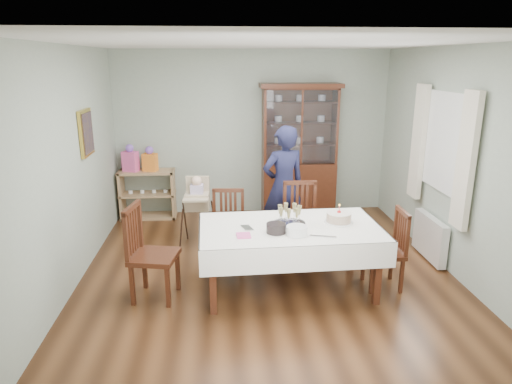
{
  "coord_description": "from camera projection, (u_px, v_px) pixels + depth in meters",
  "views": [
    {
      "loc": [
        -0.56,
        -5.05,
        2.53
      ],
      "look_at": [
        -0.13,
        0.2,
        1.0
      ],
      "focal_mm": 32.0,
      "sensor_mm": 36.0,
      "label": 1
    }
  ],
  "objects": [
    {
      "name": "floor",
      "position": [
        268.0,
        275.0,
        5.58
      ],
      "size": [
        5.0,
        5.0,
        0.0
      ],
      "primitive_type": "plane",
      "color": "#593319",
      "rests_on": "ground"
    },
    {
      "name": "room_shell",
      "position": [
        264.0,
        130.0,
        5.61
      ],
      "size": [
        5.0,
        5.0,
        5.0
      ],
      "color": "#9EAA99",
      "rests_on": "floor"
    },
    {
      "name": "dining_table",
      "position": [
        289.0,
        257.0,
        5.15
      ],
      "size": [
        2.03,
        1.21,
        0.76
      ],
      "rotation": [
        0.0,
        0.0,
        0.03
      ],
      "color": "#441D11",
      "rests_on": "floor"
    },
    {
      "name": "china_cabinet",
      "position": [
        299.0,
        149.0,
        7.49
      ],
      "size": [
        1.3,
        0.48,
        2.18
      ],
      "color": "#441D11",
      "rests_on": "floor"
    },
    {
      "name": "sideboard",
      "position": [
        148.0,
        194.0,
        7.51
      ],
      "size": [
        0.9,
        0.38,
        0.8
      ],
      "color": "tan",
      "rests_on": "floor"
    },
    {
      "name": "picture_frame",
      "position": [
        86.0,
        133.0,
        5.71
      ],
      "size": [
        0.04,
        0.48,
        0.58
      ],
      "primitive_type": "cube",
      "color": "gold",
      "rests_on": "room_shell"
    },
    {
      "name": "window",
      "position": [
        445.0,
        143.0,
        5.61
      ],
      "size": [
        0.04,
        1.02,
        1.22
      ],
      "primitive_type": "cube",
      "color": "white",
      "rests_on": "room_shell"
    },
    {
      "name": "curtain_left",
      "position": [
        466.0,
        161.0,
        5.04
      ],
      "size": [
        0.07,
        0.3,
        1.55
      ],
      "primitive_type": "cube",
      "color": "silver",
      "rests_on": "room_shell"
    },
    {
      "name": "curtain_right",
      "position": [
        418.0,
        142.0,
        6.23
      ],
      "size": [
        0.07,
        0.3,
        1.55
      ],
      "primitive_type": "cube",
      "color": "silver",
      "rests_on": "room_shell"
    },
    {
      "name": "radiator",
      "position": [
        430.0,
        237.0,
        5.95
      ],
      "size": [
        0.1,
        0.8,
        0.55
      ],
      "primitive_type": "cube",
      "color": "white",
      "rests_on": "floor"
    },
    {
      "name": "chair_far_left",
      "position": [
        228.0,
        242.0,
        5.84
      ],
      "size": [
        0.46,
        0.46,
        0.95
      ],
      "rotation": [
        0.0,
        0.0,
        -0.08
      ],
      "color": "#441D11",
      "rests_on": "floor"
    },
    {
      "name": "chair_far_right",
      "position": [
        301.0,
        238.0,
        5.91
      ],
      "size": [
        0.46,
        0.46,
        1.02
      ],
      "rotation": [
        0.0,
        0.0,
        -0.01
      ],
      "color": "#441D11",
      "rests_on": "floor"
    },
    {
      "name": "chair_end_left",
      "position": [
        153.0,
        271.0,
        4.98
      ],
      "size": [
        0.55,
        0.55,
        1.05
      ],
      "rotation": [
        0.0,
        0.0,
        1.38
      ],
      "color": "#441D11",
      "rests_on": "floor"
    },
    {
      "name": "chair_end_right",
      "position": [
        384.0,
        264.0,
        5.23
      ],
      "size": [
        0.42,
        0.42,
        0.92
      ],
      "rotation": [
        0.0,
        0.0,
        -1.59
      ],
      "color": "#441D11",
      "rests_on": "floor"
    },
    {
      "name": "woman",
      "position": [
        284.0,
        186.0,
        6.3
      ],
      "size": [
        0.71,
        0.57,
        1.69
      ],
      "primitive_type": "imported",
      "rotation": [
        0.0,
        0.0,
        3.45
      ],
      "color": "black",
      "rests_on": "floor"
    },
    {
      "name": "high_chair",
      "position": [
        198.0,
        218.0,
        6.42
      ],
      "size": [
        0.47,
        0.47,
        1.0
      ],
      "rotation": [
        0.0,
        0.0,
        -0.06
      ],
      "color": "black",
      "rests_on": "floor"
    },
    {
      "name": "champagne_tray",
      "position": [
        289.0,
        219.0,
        5.08
      ],
      "size": [
        0.36,
        0.36,
        0.22
      ],
      "color": "silver",
      "rests_on": "dining_table"
    },
    {
      "name": "birthday_cake",
      "position": [
        339.0,
        218.0,
        5.14
      ],
      "size": [
        0.32,
        0.32,
        0.22
      ],
      "color": "white",
      "rests_on": "dining_table"
    },
    {
      "name": "plate_stack_dark",
      "position": [
        276.0,
        228.0,
        4.84
      ],
      "size": [
        0.27,
        0.27,
        0.1
      ],
      "primitive_type": "cylinder",
      "rotation": [
        0.0,
        0.0,
        0.38
      ],
      "color": "black",
      "rests_on": "dining_table"
    },
    {
      "name": "plate_stack_white",
      "position": [
        297.0,
        231.0,
        4.78
      ],
      "size": [
        0.29,
        0.29,
        0.1
      ],
      "primitive_type": "cylinder",
      "rotation": [
        0.0,
        0.0,
        -0.36
      ],
      "color": "white",
      "rests_on": "dining_table"
    },
    {
      "name": "napkin_stack",
      "position": [
        244.0,
        235.0,
        4.75
      ],
      "size": [
        0.15,
        0.15,
        0.02
      ],
      "primitive_type": "cube",
      "rotation": [
        0.0,
        0.0,
        0.05
      ],
      "color": "#E8559D",
      "rests_on": "dining_table"
    },
    {
      "name": "cutlery",
      "position": [
        243.0,
        228.0,
        4.98
      ],
      "size": [
        0.17,
        0.2,
        0.01
      ],
      "primitive_type": null,
      "rotation": [
        0.0,
        0.0,
        0.29
      ],
      "color": "silver",
      "rests_on": "dining_table"
    },
    {
      "name": "cake_knife",
      "position": [
        323.0,
        236.0,
        4.74
      ],
      "size": [
        0.27,
        0.1,
        0.01
      ],
      "primitive_type": "cube",
      "rotation": [
        0.0,
        0.0,
        -0.27
      ],
      "color": "silver",
      "rests_on": "dining_table"
    },
    {
      "name": "gift_bag_pink",
      "position": [
        130.0,
        159.0,
        7.31
      ],
      "size": [
        0.27,
        0.23,
        0.44
      ],
      "color": "#E8559D",
      "rests_on": "sideboard"
    },
    {
      "name": "gift_bag_orange",
      "position": [
        150.0,
        160.0,
        7.34
      ],
      "size": [
        0.25,
        0.21,
        0.4
      ],
      "color": "orange",
      "rests_on": "sideboard"
    }
  ]
}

